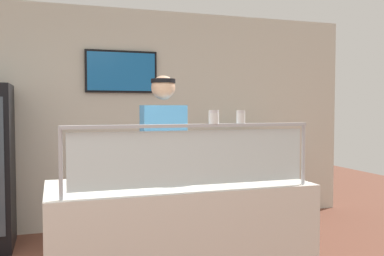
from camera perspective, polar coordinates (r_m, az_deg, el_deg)
The scene contains 10 objects.
shop_rear_unit at distance 5.34m, azimuth -9.27°, elevation 1.43°, with size 6.20×0.13×2.70m.
serving_counter at distance 3.14m, azimuth -1.86°, elevation -15.93°, with size 1.80×0.80×0.95m, color silver.
sneeze_guard at distance 2.66m, azimuth 0.19°, elevation -2.80°, with size 1.62×0.06×0.43m.
pizza_tray at distance 3.06m, azimuth -3.33°, elevation -6.87°, with size 0.48×0.48×0.04m.
pizza_server at distance 3.03m, azimuth -3.76°, elevation -6.55°, with size 0.07×0.28×0.01m, color #ADAFB7.
parmesan_shaker at distance 2.69m, azimuth 2.96°, elevation 1.38°, with size 0.07×0.07×0.09m.
pepper_flake_shaker at distance 2.77m, azimuth 6.58°, elevation 1.38°, with size 0.06×0.06×0.09m.
worker_figure at distance 3.74m, azimuth -3.79°, elevation -4.53°, with size 0.41×0.50×1.76m.
prep_shelf at distance 5.44m, azimuth 8.07°, elevation -8.05°, with size 0.70×0.55×0.92m, color #B7BABF.
pizza_box_stack at distance 5.36m, azimuth 8.14°, elevation -1.77°, with size 0.46×0.43×0.27m.
Camera 1 is at (0.06, -2.45, 1.48)m, focal length 39.60 mm.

